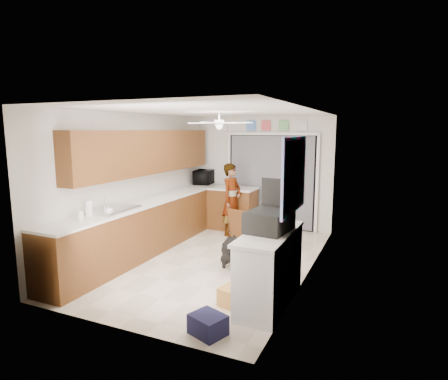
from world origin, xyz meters
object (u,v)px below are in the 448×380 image
(cup, at_px, (109,211))
(navy_crate, at_px, (208,325))
(paper_towel_roll, at_px, (89,208))
(suitcase, at_px, (270,221))
(man, at_px, (232,199))
(dog, at_px, (230,251))
(cardboard_box, at_px, (235,298))
(microwave, at_px, (204,177))

(cup, distance_m, navy_crate, 2.53)
(paper_towel_roll, height_order, suitcase, suitcase)
(navy_crate, relative_size, man, 0.24)
(paper_towel_roll, bearing_deg, navy_crate, -18.49)
(navy_crate, height_order, dog, dog)
(paper_towel_roll, relative_size, suitcase, 0.36)
(suitcase, xyz_separation_m, man, (-1.65, 2.71, -0.31))
(paper_towel_roll, height_order, cardboard_box, paper_towel_roll)
(paper_towel_roll, bearing_deg, suitcase, 5.09)
(microwave, relative_size, cup, 5.21)
(cup, height_order, suitcase, suitcase)
(navy_crate, bearing_deg, dog, 106.36)
(suitcase, bearing_deg, dog, 140.07)
(suitcase, bearing_deg, microwave, 134.31)
(suitcase, relative_size, cardboard_box, 1.66)
(cup, xyz_separation_m, paper_towel_roll, (-0.22, -0.18, 0.07))
(man, relative_size, dog, 2.51)
(suitcase, distance_m, cardboard_box, 1.06)
(microwave, bearing_deg, navy_crate, -164.54)
(paper_towel_roll, relative_size, cardboard_box, 0.60)
(navy_crate, xyz_separation_m, dog, (-0.60, 2.04, 0.13))
(cup, relative_size, navy_crate, 0.31)
(microwave, distance_m, cardboard_box, 4.50)
(cardboard_box, xyz_separation_m, man, (-1.32, 3.03, 0.64))
(dog, bearing_deg, suitcase, -56.23)
(dog, bearing_deg, paper_towel_roll, -154.80)
(cardboard_box, relative_size, man, 0.25)
(paper_towel_roll, distance_m, cardboard_box, 2.58)
(microwave, xyz_separation_m, cardboard_box, (2.32, -3.73, -0.99))
(cardboard_box, bearing_deg, cup, 173.22)
(microwave, bearing_deg, paper_towel_roll, 166.87)
(cardboard_box, distance_m, dog, 1.47)
(suitcase, height_order, dog, suitcase)
(cup, height_order, man, man)
(suitcase, bearing_deg, cardboard_box, -129.91)
(navy_crate, bearing_deg, microwave, 117.27)
(suitcase, height_order, cardboard_box, suitcase)
(cup, xyz_separation_m, cardboard_box, (2.18, -0.26, -0.87))
(navy_crate, distance_m, man, 4.02)
(navy_crate, xyz_separation_m, man, (-1.30, 3.75, 0.65))
(microwave, relative_size, paper_towel_roll, 2.63)
(navy_crate, height_order, man, man)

